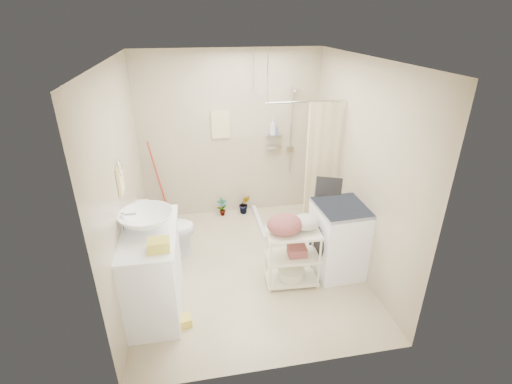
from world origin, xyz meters
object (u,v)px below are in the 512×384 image
toilet (166,229)px  laundry_rack (292,253)px  vanity (151,271)px  washing_machine (340,239)px

toilet → laundry_rack: 1.76m
vanity → laundry_rack: vanity is taller
toilet → washing_machine: bearing=-106.5°
vanity → toilet: vanity is taller
toilet → washing_machine: size_ratio=0.84×
laundry_rack → toilet: bearing=152.9°
vanity → toilet: 1.05m
toilet → washing_machine: 2.31m
vanity → washing_machine: bearing=8.3°
washing_machine → laundry_rack: size_ratio=1.07×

